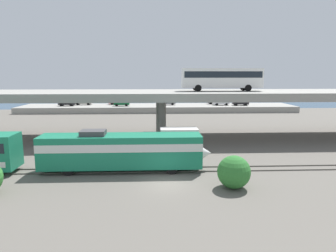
{
  "coord_description": "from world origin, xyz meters",
  "views": [
    {
      "loc": [
        -0.97,
        -25.66,
        9.6
      ],
      "look_at": [
        0.82,
        14.63,
        2.74
      ],
      "focal_mm": 32.46,
      "sensor_mm": 36.0,
      "label": 1
    }
  ],
  "objects": [
    {
      "name": "parked_car_4",
      "position": [
        15.67,
        57.68,
        2.3
      ],
      "size": [
        4.02,
        1.83,
        1.5
      ],
      "color": "#515459",
      "rests_on": "pier_parking_lot"
    },
    {
      "name": "parked_car_7",
      "position": [
        -11.13,
        57.56,
        2.3
      ],
      "size": [
        4.58,
        1.89,
        1.5
      ],
      "color": "maroon",
      "rests_on": "pier_parking_lot"
    },
    {
      "name": "highway_overpass",
      "position": [
        0.0,
        20.0,
        6.45
      ],
      "size": [
        96.0,
        12.64,
        7.12
      ],
      "color": "gray",
      "rests_on": "ground_plane"
    },
    {
      "name": "ground_plane",
      "position": [
        0.0,
        0.0,
        0.0
      ],
      "size": [
        260.0,
        260.0,
        0.0
      ],
      "primitive_type": "plane",
      "color": "#605B54"
    },
    {
      "name": "parked_car_6",
      "position": [
        -9.45,
        53.19,
        2.3
      ],
      "size": [
        4.0,
        1.82,
        1.5
      ],
      "rotation": [
        0.0,
        0.0,
        3.14
      ],
      "color": "#0C4C26",
      "rests_on": "pier_parking_lot"
    },
    {
      "name": "pier_parking_lot",
      "position": [
        0.0,
        55.0,
        0.76
      ],
      "size": [
        71.56,
        11.57,
        1.53
      ],
      "primitive_type": "cube",
      "color": "gray",
      "rests_on": "ground_plane"
    },
    {
      "name": "parked_car_0",
      "position": [
        2.5,
        55.67,
        2.3
      ],
      "size": [
        4.13,
        1.88,
        1.5
      ],
      "color": "#515459",
      "rests_on": "pier_parking_lot"
    },
    {
      "name": "harbor_water",
      "position": [
        0.0,
        78.0,
        0.0
      ],
      "size": [
        140.0,
        36.0,
        0.01
      ],
      "primitive_type": "cube",
      "color": "navy",
      "rests_on": "ground_plane"
    },
    {
      "name": "train_locomotive",
      "position": [
        -3.53,
        4.0,
        2.19
      ],
      "size": [
        17.03,
        3.04,
        4.18
      ],
      "color": "#197A56",
      "rests_on": "ground_plane"
    },
    {
      "name": "rail_strip_near",
      "position": [
        0.0,
        3.27,
        0.06
      ],
      "size": [
        110.0,
        0.12,
        0.12
      ],
      "primitive_type": "cube",
      "color": "#59544C",
      "rests_on": "ground_plane"
    },
    {
      "name": "transit_bus_on_overpass",
      "position": [
        9.18,
        20.13,
        9.18
      ],
      "size": [
        12.0,
        2.68,
        3.4
      ],
      "color": "silver",
      "rests_on": "highway_overpass"
    },
    {
      "name": "parked_car_5",
      "position": [
        -20.15,
        56.86,
        2.3
      ],
      "size": [
        4.55,
        1.86,
        1.5
      ],
      "color": "#9E998C",
      "rests_on": "pier_parking_lot"
    },
    {
      "name": "parked_car_2",
      "position": [
        16.69,
        54.26,
        2.3
      ],
      "size": [
        4.12,
        1.98,
        1.5
      ],
      "color": "silver",
      "rests_on": "pier_parking_lot"
    },
    {
      "name": "service_truck_west",
      "position": [
        1.15,
        11.08,
        1.64
      ],
      "size": [
        6.8,
        2.46,
        3.04
      ],
      "rotation": [
        0.0,
        0.0,
        3.14
      ],
      "color": "#515459",
      "rests_on": "ground_plane"
    },
    {
      "name": "parked_car_3",
      "position": [
        21.71,
        53.3,
        2.3
      ],
      "size": [
        4.12,
        1.83,
        1.5
      ],
      "rotation": [
        0.0,
        0.0,
        3.14
      ],
      "color": "black",
      "rests_on": "pier_parking_lot"
    },
    {
      "name": "parked_car_1",
      "position": [
        -23.85,
        54.22,
        2.3
      ],
      "size": [
        4.03,
        1.93,
        1.5
      ],
      "color": "black",
      "rests_on": "pier_parking_lot"
    },
    {
      "name": "rail_strip_far",
      "position": [
        0.0,
        4.73,
        0.06
      ],
      "size": [
        110.0,
        0.12,
        0.12
      ],
      "primitive_type": "cube",
      "color": "#59544C",
      "rests_on": "ground_plane"
    },
    {
      "name": "shrub_right",
      "position": [
        5.73,
        -1.18,
        1.42
      ],
      "size": [
        2.83,
        2.83,
        2.83
      ],
      "primitive_type": "sphere",
      "color": "#2E732F",
      "rests_on": "ground_plane"
    }
  ]
}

